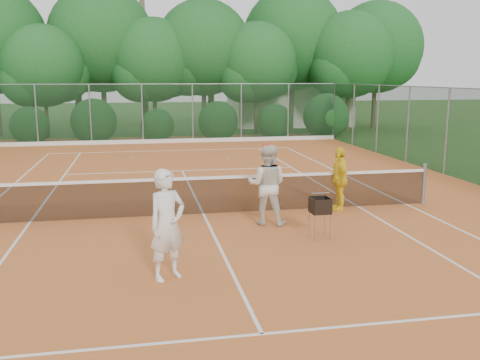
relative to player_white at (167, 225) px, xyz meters
name	(u,v)px	position (x,y,z in m)	size (l,w,h in m)	color
ground	(204,215)	(1.11, 4.14, -0.96)	(120.00, 120.00, 0.00)	#264C1B
clay_court	(204,215)	(1.11, 4.14, -0.95)	(18.00, 36.00, 0.02)	#C4672D
club_building	(288,104)	(10.11, 28.14, 0.54)	(8.00, 5.00, 3.00)	beige
tennis_net	(203,194)	(1.11, 4.14, -0.43)	(11.97, 0.10, 1.10)	gray
player_white	(167,225)	(0.00, 0.00, 0.00)	(0.69, 0.45, 1.89)	white
player_center_grp	(267,184)	(2.45, 3.00, 0.00)	(1.10, 0.98, 1.90)	silver
player_yellow	(339,179)	(4.57, 3.96, -0.13)	(0.96, 0.40, 1.63)	yellow
ball_hopper	(320,206)	(3.28, 1.70, -0.24)	(0.39, 0.39, 0.88)	gray
stray_ball_a	(205,148)	(2.64, 16.23, -0.91)	(0.07, 0.07, 0.07)	yellow
stray_ball_b	(132,157)	(-0.70, 13.98, -0.91)	(0.07, 0.07, 0.07)	yellow
stray_ball_c	(228,157)	(3.25, 13.21, -0.91)	(0.07, 0.07, 0.07)	#C9E836
court_markings	(204,214)	(1.11, 4.14, -0.94)	(11.03, 23.83, 0.01)	white
fence_back	(168,114)	(1.11, 19.14, 0.56)	(18.07, 0.07, 3.00)	#19381E
tropical_treeline	(185,47)	(2.54, 24.36, 4.15)	(32.10, 8.49, 15.03)	brown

